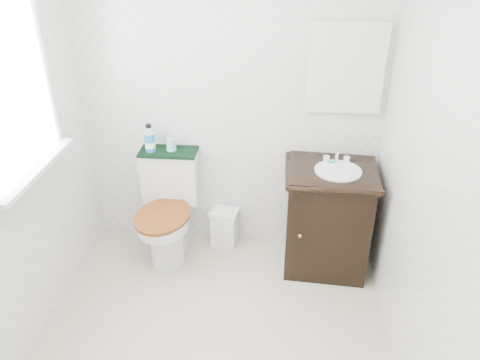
# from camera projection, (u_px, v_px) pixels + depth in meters

# --- Properties ---
(floor) EXTENTS (2.40, 2.40, 0.00)m
(floor) POSITION_uv_depth(u_px,v_px,m) (212.00, 349.00, 2.89)
(floor) COLOR beige
(floor) RESTS_ON ground
(wall_back) EXTENTS (2.40, 0.00, 2.40)m
(wall_back) POSITION_uv_depth(u_px,v_px,m) (231.00, 100.00, 3.36)
(wall_back) COLOR silver
(wall_back) RESTS_ON ground
(wall_right) EXTENTS (0.00, 2.40, 2.40)m
(wall_right) POSITION_uv_depth(u_px,v_px,m) (434.00, 189.00, 2.23)
(wall_right) COLOR silver
(wall_right) RESTS_ON ground
(window) EXTENTS (0.02, 0.70, 0.90)m
(window) POSITION_uv_depth(u_px,v_px,m) (8.00, 89.00, 2.44)
(window) COLOR white
(window) RESTS_ON wall_left
(mirror) EXTENTS (0.50, 0.02, 0.60)m
(mirror) POSITION_uv_depth(u_px,v_px,m) (346.00, 69.00, 3.16)
(mirror) COLOR silver
(mirror) RESTS_ON wall_back
(toilet) EXTENTS (0.45, 0.65, 0.81)m
(toilet) POSITION_uv_depth(u_px,v_px,m) (169.00, 213.00, 3.60)
(toilet) COLOR silver
(toilet) RESTS_ON floor
(vanity) EXTENTS (0.65, 0.57, 0.92)m
(vanity) POSITION_uv_depth(u_px,v_px,m) (328.00, 217.00, 3.41)
(vanity) COLOR black
(vanity) RESTS_ON floor
(trash_bin) EXTENTS (0.24, 0.21, 0.31)m
(trash_bin) POSITION_uv_depth(u_px,v_px,m) (225.00, 227.00, 3.78)
(trash_bin) COLOR white
(trash_bin) RESTS_ON floor
(towel) EXTENTS (0.43, 0.22, 0.02)m
(towel) POSITION_uv_depth(u_px,v_px,m) (168.00, 152.00, 3.48)
(towel) COLOR black
(towel) RESTS_ON toilet
(mouthwash_bottle) EXTENTS (0.07, 0.07, 0.21)m
(mouthwash_bottle) POSITION_uv_depth(u_px,v_px,m) (150.00, 139.00, 3.43)
(mouthwash_bottle) COLOR blue
(mouthwash_bottle) RESTS_ON towel
(cup) EXTENTS (0.07, 0.07, 0.09)m
(cup) POSITION_uv_depth(u_px,v_px,m) (171.00, 144.00, 3.47)
(cup) COLOR #84BFD8
(cup) RESTS_ON towel
(soap_bar) EXTENTS (0.07, 0.05, 0.02)m
(soap_bar) POSITION_uv_depth(u_px,v_px,m) (331.00, 162.00, 3.30)
(soap_bar) COLOR #196B79
(soap_bar) RESTS_ON vanity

